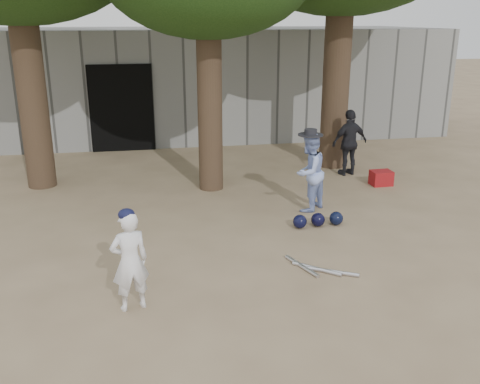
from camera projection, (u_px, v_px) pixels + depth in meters
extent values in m
plane|color=#937C5E|center=(208.00, 289.00, 6.85)|extent=(70.00, 70.00, 0.00)
imported|color=white|center=(130.00, 261.00, 6.21)|extent=(0.51, 0.41, 1.23)
imported|color=#98AEEC|center=(309.00, 172.00, 9.44)|extent=(0.87, 0.85, 1.41)
imported|color=black|center=(350.00, 143.00, 11.59)|extent=(0.90, 0.52, 1.44)
cube|color=#A6161E|center=(381.00, 178.00, 11.03)|extent=(0.43, 0.33, 0.30)
cube|color=gray|center=(168.00, 90.00, 13.85)|extent=(16.00, 0.35, 3.00)
cube|color=black|center=(122.00, 108.00, 13.58)|extent=(1.60, 0.08, 2.20)
cube|color=slate|center=(163.00, 80.00, 16.19)|extent=(16.00, 5.00, 3.00)
sphere|color=black|center=(300.00, 222.00, 8.78)|extent=(0.23, 0.23, 0.23)
sphere|color=black|center=(318.00, 220.00, 8.87)|extent=(0.23, 0.23, 0.23)
sphere|color=black|center=(336.00, 218.00, 8.92)|extent=(0.23, 0.23, 0.23)
cylinder|color=silver|center=(302.00, 266.00, 7.41)|extent=(0.30, 0.69, 0.06)
cylinder|color=silver|center=(317.00, 269.00, 7.33)|extent=(0.58, 0.52, 0.06)
cylinder|color=silver|center=(332.00, 272.00, 7.25)|extent=(0.66, 0.40, 0.06)
cylinder|color=brown|center=(26.00, 48.00, 10.17)|extent=(0.56, 0.56, 5.50)
cylinder|color=brown|center=(209.00, 62.00, 10.10)|extent=(0.48, 0.48, 5.00)
cylinder|color=brown|center=(338.00, 37.00, 11.61)|extent=(0.60, 0.60, 5.80)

